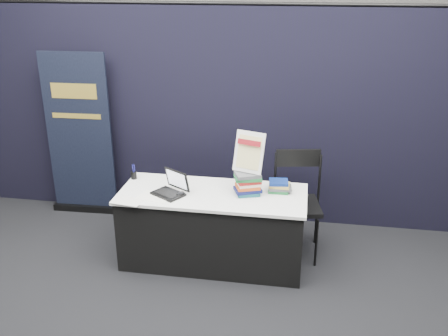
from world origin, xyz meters
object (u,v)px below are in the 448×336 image
display_table (213,227)px  info_sign (249,153)px  book_stack_short (280,186)px  pullup_banner (80,145)px  stacking_chair (296,199)px  book_stack_tall (248,183)px  laptop (169,188)px

display_table → info_sign: info_sign is taller
book_stack_short → info_sign: 0.46m
info_sign → pullup_banner: size_ratio=0.21×
info_sign → stacking_chair: bearing=48.4°
book_stack_tall → pullup_banner: (-2.06, 0.81, -0.01)m
display_table → pullup_banner: size_ratio=0.94×
book_stack_tall → stacking_chair: (0.45, 0.29, -0.27)m
laptop → stacking_chair: bearing=50.8°
book_stack_short → info_sign: info_sign is taller
pullup_banner → display_table: bearing=-28.0°
book_stack_short → pullup_banner: (-2.36, 0.72, 0.04)m
stacking_chair → book_stack_tall: bearing=-157.4°
laptop → stacking_chair: (1.20, 0.42, -0.22)m
pullup_banner → stacking_chair: (2.52, -0.52, -0.26)m
book_stack_tall → info_sign: bearing=90.0°
pullup_banner → stacking_chair: 2.58m
laptop → info_sign: size_ratio=0.92×
book_stack_tall → pullup_banner: size_ratio=0.14×
info_sign → stacking_chair: info_sign is taller
book_stack_tall → book_stack_short: (0.30, 0.09, -0.05)m
laptop → info_sign: 0.84m
book_stack_short → pullup_banner: 2.47m
info_sign → stacking_chair: 0.77m
info_sign → pullup_banner: pullup_banner is taller
display_table → book_stack_tall: bearing=6.6°
stacking_chair → display_table: bearing=-167.5°
laptop → book_stack_tall: size_ratio=1.33×
book_stack_tall → laptop: bearing=-170.8°
pullup_banner → info_sign: bearing=-22.5°
pullup_banner → stacking_chair: pullup_banner is taller
laptop → info_sign: bearing=43.2°
book_stack_tall → stacking_chair: bearing=32.9°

